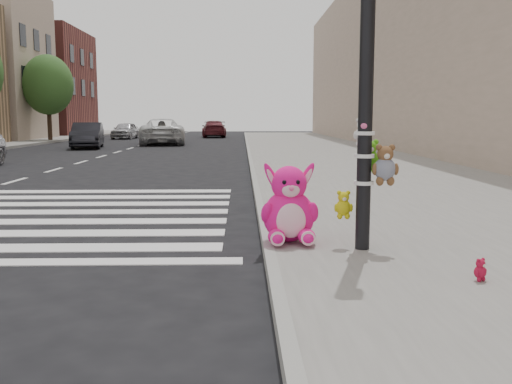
{
  "coord_description": "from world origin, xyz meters",
  "views": [
    {
      "loc": [
        1.24,
        -4.47,
        1.62
      ],
      "look_at": [
        1.41,
        2.11,
        0.75
      ],
      "focal_mm": 40.0,
      "sensor_mm": 36.0,
      "label": 1
    }
  ],
  "objects_px": {
    "pink_bunny": "(289,209)",
    "car_dark_far": "(87,135)",
    "signal_pole": "(368,101)",
    "car_white_near": "(162,132)",
    "red_teddy": "(480,270)"
  },
  "relations": [
    {
      "from": "pink_bunny",
      "to": "car_dark_far",
      "type": "bearing_deg",
      "value": 107.66
    },
    {
      "from": "signal_pole",
      "to": "car_white_near",
      "type": "height_order",
      "value": "signal_pole"
    },
    {
      "from": "signal_pole",
      "to": "car_white_near",
      "type": "bearing_deg",
      "value": 102.45
    },
    {
      "from": "red_teddy",
      "to": "car_white_near",
      "type": "height_order",
      "value": "car_white_near"
    },
    {
      "from": "pink_bunny",
      "to": "car_white_near",
      "type": "bearing_deg",
      "value": 98.33
    },
    {
      "from": "pink_bunny",
      "to": "red_teddy",
      "type": "distance_m",
      "value": 2.33
    },
    {
      "from": "signal_pole",
      "to": "car_dark_far",
      "type": "bearing_deg",
      "value": 111.75
    },
    {
      "from": "pink_bunny",
      "to": "red_teddy",
      "type": "bearing_deg",
      "value": -48.86
    },
    {
      "from": "car_dark_far",
      "to": "car_white_near",
      "type": "distance_m",
      "value": 5.26
    },
    {
      "from": "red_teddy",
      "to": "car_dark_far",
      "type": "xyz_separation_m",
      "value": [
        -10.12,
        24.75,
        0.42
      ]
    },
    {
      "from": "signal_pole",
      "to": "red_teddy",
      "type": "relative_size",
      "value": 18.81
    },
    {
      "from": "signal_pole",
      "to": "car_white_near",
      "type": "relative_size",
      "value": 0.74
    },
    {
      "from": "car_dark_far",
      "to": "red_teddy",
      "type": "bearing_deg",
      "value": -77.59
    },
    {
      "from": "signal_pole",
      "to": "car_white_near",
      "type": "xyz_separation_m",
      "value": [
        -6.09,
        27.57,
        -1.04
      ]
    },
    {
      "from": "signal_pole",
      "to": "car_dark_far",
      "type": "height_order",
      "value": "signal_pole"
    }
  ]
}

